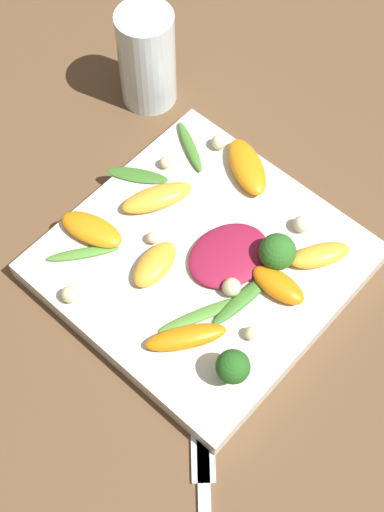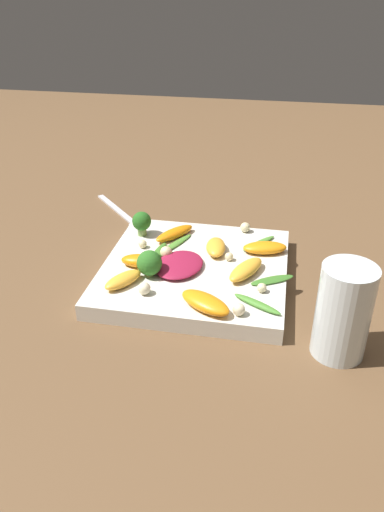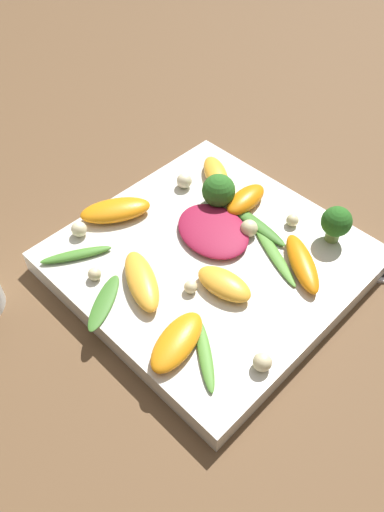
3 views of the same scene
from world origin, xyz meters
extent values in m
plane|color=brown|center=(0.00, 0.00, 0.00)|extent=(2.40, 2.40, 0.00)
cube|color=silver|center=(0.00, 0.00, 0.01)|extent=(0.27, 0.27, 0.02)
cylinder|color=silver|center=(0.13, 0.20, 0.06)|extent=(0.06, 0.06, 0.12)
cube|color=silver|center=(-0.20, -0.18, 0.00)|extent=(0.15, 0.14, 0.01)
cube|color=silver|center=(-0.14, -0.13, 0.00)|extent=(0.05, 0.04, 0.01)
ellipsoid|color=maroon|center=(0.02, -0.02, 0.03)|extent=(0.10, 0.08, 0.01)
ellipsoid|color=#FCAD33|center=(-0.04, 0.02, 0.03)|extent=(0.06, 0.04, 0.02)
ellipsoid|color=orange|center=(-0.05, 0.10, 0.03)|extent=(0.05, 0.07, 0.02)
ellipsoid|color=#FCAD33|center=(0.02, 0.08, 0.03)|extent=(0.08, 0.06, 0.02)
ellipsoid|color=#FCAD33|center=(0.07, -0.09, 0.03)|extent=(0.06, 0.05, 0.02)
ellipsoid|color=orange|center=(-0.08, -0.05, 0.03)|extent=(0.07, 0.06, 0.01)
ellipsoid|color=orange|center=(0.11, 0.03, 0.03)|extent=(0.07, 0.08, 0.02)
ellipsoid|color=orange|center=(0.02, -0.08, 0.03)|extent=(0.03, 0.06, 0.02)
cylinder|color=#7A9E51|center=(-0.07, -0.10, 0.03)|extent=(0.01, 0.01, 0.02)
sphere|color=#26601E|center=(-0.07, -0.10, 0.05)|extent=(0.03, 0.03, 0.03)
cylinder|color=#84AD5B|center=(0.04, -0.06, 0.03)|extent=(0.01, 0.01, 0.01)
sphere|color=#2D6B23|center=(0.04, -0.06, 0.04)|extent=(0.04, 0.04, 0.04)
ellipsoid|color=#3D7528|center=(-0.01, -0.06, 0.03)|extent=(0.09, 0.02, 0.01)
ellipsoid|color=#3D7528|center=(0.03, 0.11, 0.03)|extent=(0.05, 0.07, 0.00)
ellipsoid|color=#518E33|center=(-0.04, -0.04, 0.03)|extent=(0.09, 0.05, 0.00)
ellipsoid|color=#47842D|center=(0.09, 0.10, 0.03)|extent=(0.04, 0.07, 0.01)
ellipsoid|color=#518E33|center=(-0.08, 0.09, 0.03)|extent=(0.06, 0.05, 0.01)
sphere|color=beige|center=(0.11, 0.08, 0.03)|extent=(0.02, 0.02, 0.02)
sphere|color=beige|center=(-0.12, 0.06, 0.03)|extent=(0.02, 0.02, 0.02)
sphere|color=beige|center=(-0.02, 0.05, 0.03)|extent=(0.01, 0.01, 0.01)
sphere|color=beige|center=(0.06, 0.10, 0.03)|extent=(0.01, 0.01, 0.01)
sphere|color=beige|center=(0.09, -0.05, 0.03)|extent=(0.02, 0.02, 0.02)
sphere|color=beige|center=(-0.03, -0.09, 0.03)|extent=(0.01, 0.01, 0.01)
sphere|color=beige|center=(-0.01, -0.05, 0.03)|extent=(0.02, 0.02, 0.02)
camera|label=1|loc=(-0.26, -0.22, 0.63)|focal=50.00mm
camera|label=2|loc=(0.62, 0.11, 0.40)|focal=35.00mm
camera|label=3|loc=(-0.22, 0.25, 0.40)|focal=35.00mm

